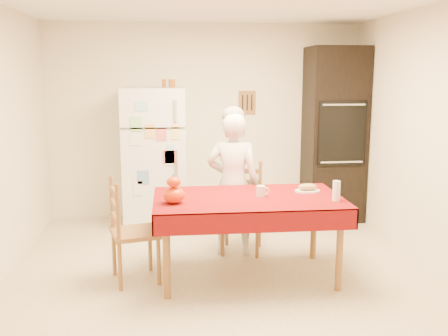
{
  "coord_description": "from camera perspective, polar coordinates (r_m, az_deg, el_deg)",
  "views": [
    {
      "loc": [
        -0.46,
        -4.23,
        1.84
      ],
      "look_at": [
        0.03,
        0.2,
        1.02
      ],
      "focal_mm": 40.0,
      "sensor_mm": 36.0,
      "label": 1
    }
  ],
  "objects": [
    {
      "name": "floor",
      "position": [
        4.64,
        -0.06,
        -12.92
      ],
      "size": [
        4.5,
        4.5,
        0.0
      ],
      "primitive_type": "plane",
      "color": "tan",
      "rests_on": "ground"
    },
    {
      "name": "room_shell",
      "position": [
        4.26,
        -0.06,
        7.53
      ],
      "size": [
        4.02,
        4.52,
        2.51
      ],
      "color": "beige",
      "rests_on": "ground"
    },
    {
      "name": "refrigerator",
      "position": [
        6.19,
        -7.93,
        1.18
      ],
      "size": [
        0.75,
        0.74,
        1.7
      ],
      "color": "white",
      "rests_on": "floor"
    },
    {
      "name": "oven_cabinet",
      "position": [
        6.54,
        12.45,
        3.75
      ],
      "size": [
        0.7,
        0.62,
        2.2
      ],
      "color": "black",
      "rests_on": "floor"
    },
    {
      "name": "dining_table",
      "position": [
        4.54,
        2.74,
        -4.17
      ],
      "size": [
        1.7,
        1.0,
        0.76
      ],
      "color": "brown",
      "rests_on": "floor"
    },
    {
      "name": "chair_far",
      "position": [
        5.3,
        2.09,
        -4.09
      ],
      "size": [
        0.51,
        0.49,
        0.95
      ],
      "rotation": [
        0.0,
        0.0,
        -0.25
      ],
      "color": "brown",
      "rests_on": "floor"
    },
    {
      "name": "chair_left",
      "position": [
        4.57,
        -10.95,
        -6.69
      ],
      "size": [
        0.49,
        0.51,
        0.95
      ],
      "rotation": [
        0.0,
        0.0,
        1.82
      ],
      "color": "brown",
      "rests_on": "floor"
    },
    {
      "name": "seated_woman",
      "position": [
        5.13,
        1.03,
        -1.88
      ],
      "size": [
        0.61,
        0.48,
        1.49
      ],
      "primitive_type": "imported",
      "rotation": [
        0.0,
        0.0,
        2.89
      ],
      "color": "silver",
      "rests_on": "floor"
    },
    {
      "name": "coffee_mug",
      "position": [
        4.54,
        4.22,
        -2.65
      ],
      "size": [
        0.08,
        0.08,
        0.1
      ],
      "primitive_type": "cylinder",
      "color": "silver",
      "rests_on": "dining_table"
    },
    {
      "name": "pumpkin_lower",
      "position": [
        4.31,
        -5.74,
        -3.11
      ],
      "size": [
        0.19,
        0.19,
        0.14
      ],
      "primitive_type": "ellipsoid",
      "color": "#E04F05",
      "rests_on": "dining_table"
    },
    {
      "name": "pumpkin_upper",
      "position": [
        4.28,
        -5.77,
        -1.59
      ],
      "size": [
        0.12,
        0.12,
        0.09
      ],
      "primitive_type": "ellipsoid",
      "color": "#E25D05",
      "rests_on": "pumpkin_lower"
    },
    {
      "name": "wine_glass",
      "position": [
        4.49,
        12.72,
        -2.54
      ],
      "size": [
        0.07,
        0.07,
        0.18
      ],
      "primitive_type": "cylinder",
      "color": "white",
      "rests_on": "dining_table"
    },
    {
      "name": "bread_plate",
      "position": [
        4.78,
        9.52,
        -2.61
      ],
      "size": [
        0.24,
        0.24,
        0.02
      ],
      "primitive_type": "cylinder",
      "color": "white",
      "rests_on": "dining_table"
    },
    {
      "name": "bread_loaf",
      "position": [
        4.77,
        9.53,
        -2.14
      ],
      "size": [
        0.18,
        0.1,
        0.06
      ],
      "primitive_type": "ellipsoid",
      "color": "tan",
      "rests_on": "bread_plate"
    },
    {
      "name": "spice_jar_left",
      "position": [
        6.16,
        -6.86,
        9.57
      ],
      "size": [
        0.05,
        0.05,
        0.1
      ],
      "primitive_type": "cylinder",
      "color": "brown",
      "rests_on": "refrigerator"
    },
    {
      "name": "spice_jar_mid",
      "position": [
        6.16,
        -6.11,
        9.59
      ],
      "size": [
        0.05,
        0.05,
        0.1
      ],
      "primitive_type": "cylinder",
      "color": "#94491A",
      "rests_on": "refrigerator"
    },
    {
      "name": "spice_jar_right",
      "position": [
        6.16,
        -5.83,
        9.59
      ],
      "size": [
        0.05,
        0.05,
        0.1
      ],
      "primitive_type": "cylinder",
      "color": "#995A1B",
      "rests_on": "refrigerator"
    }
  ]
}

